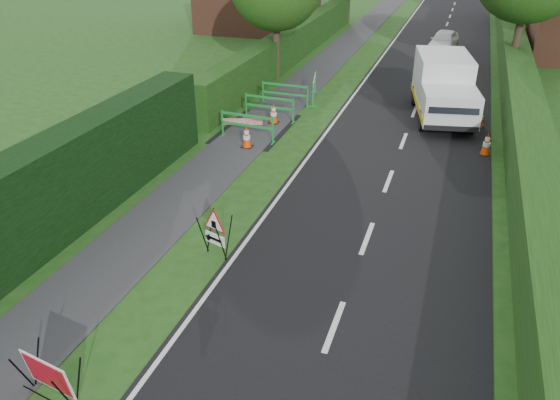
# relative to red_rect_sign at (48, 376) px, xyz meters

# --- Properties ---
(ground) EXTENTS (120.00, 120.00, 0.00)m
(ground) POSITION_rel_red_rect_sign_xyz_m (1.61, 2.28, -0.50)
(ground) COLOR #1D4814
(ground) RESTS_ON ground
(road_surface) EXTENTS (6.00, 90.00, 0.02)m
(road_surface) POSITION_rel_red_rect_sign_xyz_m (4.11, 37.28, -0.50)
(road_surface) COLOR black
(road_surface) RESTS_ON ground
(footpath) EXTENTS (2.00, 90.00, 0.02)m
(footpath) POSITION_rel_red_rect_sign_xyz_m (-1.39, 37.28, -0.50)
(footpath) COLOR #2D2D30
(footpath) RESTS_ON ground
(hedge_west_far) EXTENTS (1.00, 24.00, 1.80)m
(hedge_west_far) POSITION_rel_red_rect_sign_xyz_m (-3.39, 24.28, -0.50)
(hedge_west_far) COLOR #14380F
(hedge_west_far) RESTS_ON ground
(hedge_east) EXTENTS (1.20, 50.00, 1.50)m
(hedge_east) POSITION_rel_red_rect_sign_xyz_m (8.11, 18.28, -0.50)
(hedge_east) COLOR #14380F
(hedge_east) RESTS_ON ground
(red_rect_sign) EXTENTS (1.11, 0.78, 0.88)m
(red_rect_sign) POSITION_rel_red_rect_sign_xyz_m (0.00, 0.00, 0.00)
(red_rect_sign) COLOR black
(red_rect_sign) RESTS_ON ground
(triangle_sign) EXTENTS (0.93, 0.93, 1.08)m
(triangle_sign) POSITION_rel_red_rect_sign_xyz_m (0.79, 4.85, 0.25)
(triangle_sign) COLOR black
(triangle_sign) RESTS_ON ground
(works_van) EXTENTS (2.94, 5.38, 2.33)m
(works_van) POSITION_rel_red_rect_sign_xyz_m (5.14, 17.04, 0.73)
(works_van) COLOR silver
(works_van) RESTS_ON ground
(traffic_cone_0) EXTENTS (0.38, 0.38, 0.79)m
(traffic_cone_0) POSITION_rel_red_rect_sign_xyz_m (6.90, 13.44, -0.11)
(traffic_cone_0) COLOR black
(traffic_cone_0) RESTS_ON ground
(traffic_cone_1) EXTENTS (0.38, 0.38, 0.79)m
(traffic_cone_1) POSITION_rel_red_rect_sign_xyz_m (6.66, 16.28, -0.11)
(traffic_cone_1) COLOR black
(traffic_cone_1) RESTS_ON ground
(traffic_cone_2) EXTENTS (0.38, 0.38, 0.79)m
(traffic_cone_2) POSITION_rel_red_rect_sign_xyz_m (6.37, 18.34, -0.11)
(traffic_cone_2) COLOR black
(traffic_cone_2) RESTS_ON ground
(traffic_cone_3) EXTENTS (0.38, 0.38, 0.79)m
(traffic_cone_3) POSITION_rel_red_rect_sign_xyz_m (-1.03, 11.44, -0.11)
(traffic_cone_3) COLOR black
(traffic_cone_3) RESTS_ON ground
(traffic_cone_4) EXTENTS (0.38, 0.38, 0.79)m
(traffic_cone_4) POSITION_rel_red_rect_sign_xyz_m (-0.96, 14.09, -0.11)
(traffic_cone_4) COLOR black
(traffic_cone_4) RESTS_ON ground
(ped_barrier_0) EXTENTS (2.08, 0.46, 1.00)m
(ped_barrier_0) POSITION_rel_red_rect_sign_xyz_m (-1.27, 12.12, 0.13)
(ped_barrier_0) COLOR #18872F
(ped_barrier_0) RESTS_ON ground
(ped_barrier_1) EXTENTS (2.07, 0.43, 1.00)m
(ped_barrier_1) POSITION_rel_red_rect_sign_xyz_m (-1.23, 14.36, 0.13)
(ped_barrier_1) COLOR #18872F
(ped_barrier_1) RESTS_ON ground
(ped_barrier_2) EXTENTS (2.07, 0.41, 1.00)m
(ped_barrier_2) POSITION_rel_red_rect_sign_xyz_m (-1.20, 16.23, 0.13)
(ped_barrier_2) COLOR #18872F
(ped_barrier_2) RESTS_ON ground
(ped_barrier_3) EXTENTS (0.80, 2.09, 1.00)m
(ped_barrier_3) POSITION_rel_red_rect_sign_xyz_m (-0.29, 17.54, 0.13)
(ped_barrier_3) COLOR #18872F
(ped_barrier_3) RESTS_ON ground
(redwhite_plank) EXTENTS (1.43, 0.52, 0.25)m
(redwhite_plank) POSITION_rel_red_rect_sign_xyz_m (-1.70, 12.71, -0.50)
(redwhite_plank) COLOR red
(redwhite_plank) RESTS_ON ground
(hatchback_car) EXTENTS (1.82, 3.61, 1.18)m
(hatchback_car) POSITION_rel_red_rect_sign_xyz_m (4.40, 29.22, 0.09)
(hatchback_car) COLOR white
(hatchback_car) RESTS_ON ground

